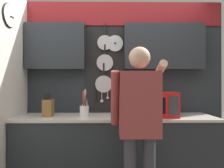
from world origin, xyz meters
TOP-DOWN VIEW (x-y plane):
  - base_cabinet_counter at (0.00, -0.00)m, footprint 2.44×0.62m
  - back_wall_unit at (0.01, 0.28)m, footprint 3.01×0.20m
  - microwave at (0.48, -0.03)m, footprint 0.52×0.39m
  - knife_block at (-0.83, -0.03)m, footprint 0.11×0.15m
  - utensil_crock at (-0.39, -0.02)m, footprint 0.11×0.11m
  - person at (0.21, -0.61)m, footprint 0.54×0.63m

SIDE VIEW (x-z plane):
  - base_cabinet_counter at x=0.00m, z-range 0.00..0.91m
  - person at x=0.21m, z-range 0.16..1.82m
  - utensil_crock at x=-0.39m, z-range 0.83..1.17m
  - knife_block at x=-0.83m, z-range 0.88..1.16m
  - microwave at x=0.48m, z-range 0.91..1.21m
  - back_wall_unit at x=0.01m, z-range 0.26..2.72m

